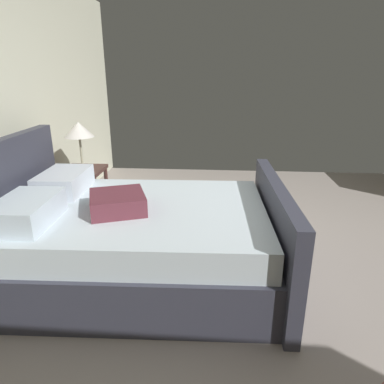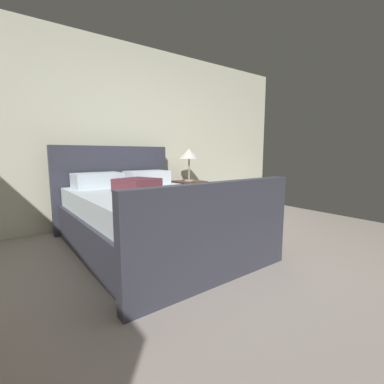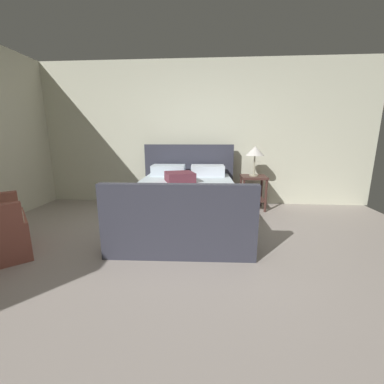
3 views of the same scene
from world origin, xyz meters
TOP-DOWN VIEW (x-y plane):
  - ground_plane at (0.00, 0.00)m, footprint 6.13×5.23m
  - wall_back at (0.00, 2.67)m, footprint 6.25×0.12m
  - bed at (-0.24, 1.40)m, footprint 1.69×2.28m
  - nightstand_right at (0.90, 2.25)m, footprint 0.44×0.44m
  - table_lamp_right at (0.90, 2.25)m, footprint 0.32×0.32m

SIDE VIEW (x-z plane):
  - ground_plane at x=0.00m, z-range -0.02..0.00m
  - bed at x=-0.24m, z-range -0.22..0.92m
  - nightstand_right at x=0.90m, z-range 0.10..0.70m
  - table_lamp_right at x=0.90m, z-range 0.76..1.28m
  - wall_back at x=0.00m, z-range 0.00..2.63m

